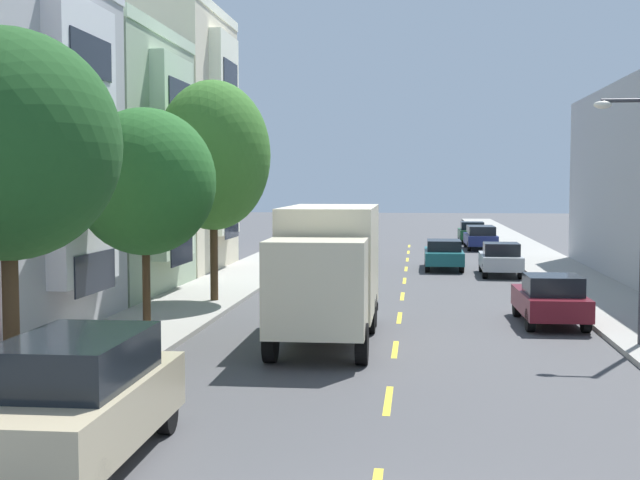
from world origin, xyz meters
TOP-DOWN VIEW (x-y plane):
  - ground_plane at (0.00, 30.00)m, footprint 160.00×160.00m
  - sidewalk_left at (-7.10, 28.00)m, footprint 3.20×120.00m
  - sidewalk_right at (7.10, 28.00)m, footprint 3.20×120.00m
  - lane_centerline_dashes at (0.00, 24.50)m, footprint 0.14×47.20m
  - townhouse_fourth_cream at (-13.59, 29.83)m, footprint 10.60×8.24m
  - street_tree_nearest at (-6.40, 4.70)m, footprint 3.86×3.86m
  - street_tree_second at (-6.40, 11.99)m, footprint 3.62×3.62m
  - street_tree_third at (-6.40, 19.27)m, footprint 3.91×3.91m
  - street_lamp at (5.94, 12.67)m, footprint 1.35×0.28m
  - delivery_box_truck at (-1.80, 13.11)m, footprint 2.47×7.28m
  - parked_suv_champagne at (-4.42, 2.78)m, footprint 2.01×4.82m
  - parked_hatchback_silver at (4.26, 29.54)m, footprint 1.81×4.03m
  - parked_wagon_charcoal at (-4.22, 34.51)m, footprint 1.88×4.72m
  - parked_hatchback_burgundy at (4.43, 16.24)m, footprint 1.82×4.03m
  - parked_hatchback_forest at (4.27, 50.30)m, footprint 1.74×4.00m
  - parked_wagon_navy at (4.47, 44.63)m, footprint 1.87×4.72m
  - parked_hatchback_white at (-4.46, 45.87)m, footprint 1.80×4.03m
  - moving_teal_sedan at (1.80, 32.06)m, footprint 1.80×4.50m

SIDE VIEW (x-z plane):
  - ground_plane at x=0.00m, z-range 0.00..0.00m
  - lane_centerline_dashes at x=0.00m, z-range 0.00..0.01m
  - sidewalk_left at x=-7.10m, z-range 0.00..0.14m
  - sidewalk_right at x=7.10m, z-range 0.00..0.14m
  - moving_teal_sedan at x=1.80m, z-range 0.03..1.46m
  - parked_hatchback_silver at x=4.26m, z-range 0.01..1.51m
  - parked_hatchback_burgundy at x=4.43m, z-range 0.01..1.51m
  - parked_hatchback_forest at x=4.27m, z-range 0.01..1.51m
  - parked_hatchback_white at x=-4.46m, z-range 0.01..1.51m
  - parked_wagon_charcoal at x=-4.22m, z-range 0.05..1.55m
  - parked_wagon_navy at x=4.47m, z-range 0.05..1.55m
  - parked_suv_champagne at x=-4.42m, z-range 0.02..1.95m
  - delivery_box_truck at x=-1.80m, z-range 0.21..3.73m
  - street_lamp at x=5.94m, z-range 0.67..6.86m
  - street_tree_second at x=-6.40m, z-range 1.22..7.16m
  - street_tree_nearest at x=-6.40m, z-range 1.47..8.12m
  - street_tree_third at x=-6.40m, z-range 1.34..8.85m
  - townhouse_fourth_cream at x=-13.59m, z-range -0.20..12.09m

